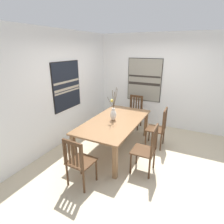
{
  "coord_description": "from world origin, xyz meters",
  "views": [
    {
      "loc": [
        -3.6,
        -1.18,
        2.3
      ],
      "look_at": [
        -0.03,
        0.59,
        0.89
      ],
      "focal_mm": 29.43,
      "sensor_mm": 36.0,
      "label": 1
    }
  ],
  "objects_px": {
    "painting_on_back_wall": "(67,86)",
    "dining_table": "(115,124)",
    "chair_1": "(135,111)",
    "chair_3": "(79,161)",
    "chair_0": "(147,149)",
    "chair_2": "(158,128)",
    "centerpiece_vase": "(113,114)",
    "painting_on_side_wall": "(144,80)"
  },
  "relations": [
    {
      "from": "chair_3",
      "to": "painting_on_back_wall",
      "type": "relative_size",
      "value": 0.79
    },
    {
      "from": "chair_3",
      "to": "chair_0",
      "type": "bearing_deg",
      "value": -46.57
    },
    {
      "from": "chair_0",
      "to": "painting_on_back_wall",
      "type": "xyz_separation_m",
      "value": [
        0.51,
        2.22,
        0.91
      ]
    },
    {
      "from": "centerpiece_vase",
      "to": "painting_on_side_wall",
      "type": "bearing_deg",
      "value": -3.61
    },
    {
      "from": "chair_1",
      "to": "chair_2",
      "type": "distance_m",
      "value": 1.27
    },
    {
      "from": "chair_1",
      "to": "painting_on_side_wall",
      "type": "distance_m",
      "value": 0.98
    },
    {
      "from": "painting_on_side_wall",
      "to": "painting_on_back_wall",
      "type": "bearing_deg",
      "value": 143.65
    },
    {
      "from": "dining_table",
      "to": "chair_1",
      "type": "xyz_separation_m",
      "value": [
        1.44,
        0.03,
        -0.14
      ]
    },
    {
      "from": "dining_table",
      "to": "painting_on_side_wall",
      "type": "distance_m",
      "value": 2.0
    },
    {
      "from": "centerpiece_vase",
      "to": "painting_on_side_wall",
      "type": "relative_size",
      "value": 0.6
    },
    {
      "from": "chair_3",
      "to": "dining_table",
      "type": "bearing_deg",
      "value": -0.2
    },
    {
      "from": "chair_0",
      "to": "painting_on_side_wall",
      "type": "distance_m",
      "value": 2.69
    },
    {
      "from": "chair_0",
      "to": "chair_3",
      "type": "bearing_deg",
      "value": 133.43
    },
    {
      "from": "dining_table",
      "to": "chair_2",
      "type": "relative_size",
      "value": 2.15
    },
    {
      "from": "chair_0",
      "to": "painting_on_back_wall",
      "type": "distance_m",
      "value": 2.45
    },
    {
      "from": "chair_0",
      "to": "chair_2",
      "type": "xyz_separation_m",
      "value": [
        1.08,
        0.03,
        -0.0
      ]
    },
    {
      "from": "centerpiece_vase",
      "to": "painting_on_side_wall",
      "type": "distance_m",
      "value": 1.96
    },
    {
      "from": "chair_2",
      "to": "dining_table",
      "type": "bearing_deg",
      "value": 121.81
    },
    {
      "from": "chair_1",
      "to": "painting_on_back_wall",
      "type": "xyz_separation_m",
      "value": [
        -1.46,
        1.28,
        0.91
      ]
    },
    {
      "from": "chair_1",
      "to": "chair_3",
      "type": "xyz_separation_m",
      "value": [
        -2.84,
        -0.02,
        -0.01
      ]
    },
    {
      "from": "chair_3",
      "to": "centerpiece_vase",
      "type": "bearing_deg",
      "value": 1.15
    },
    {
      "from": "chair_3",
      "to": "painting_on_side_wall",
      "type": "bearing_deg",
      "value": -1.6
    },
    {
      "from": "chair_1",
      "to": "painting_on_side_wall",
      "type": "relative_size",
      "value": 0.75
    },
    {
      "from": "centerpiece_vase",
      "to": "chair_1",
      "type": "height_order",
      "value": "centerpiece_vase"
    },
    {
      "from": "chair_2",
      "to": "painting_on_back_wall",
      "type": "bearing_deg",
      "value": 104.68
    },
    {
      "from": "chair_2",
      "to": "painting_on_back_wall",
      "type": "xyz_separation_m",
      "value": [
        -0.57,
        2.19,
        0.92
      ]
    },
    {
      "from": "centerpiece_vase",
      "to": "chair_0",
      "type": "distance_m",
      "value": 1.14
    },
    {
      "from": "chair_3",
      "to": "painting_on_back_wall",
      "type": "xyz_separation_m",
      "value": [
        1.38,
        1.3,
        0.92
      ]
    },
    {
      "from": "chair_2",
      "to": "painting_on_side_wall",
      "type": "bearing_deg",
      "value": 31.04
    },
    {
      "from": "chair_0",
      "to": "chair_1",
      "type": "height_order",
      "value": "chair_0"
    },
    {
      "from": "chair_1",
      "to": "centerpiece_vase",
      "type": "bearing_deg",
      "value": 179.82
    },
    {
      "from": "centerpiece_vase",
      "to": "chair_2",
      "type": "height_order",
      "value": "centerpiece_vase"
    },
    {
      "from": "painting_on_back_wall",
      "to": "dining_table",
      "type": "bearing_deg",
      "value": -88.84
    },
    {
      "from": "centerpiece_vase",
      "to": "painting_on_back_wall",
      "type": "xyz_separation_m",
      "value": [
        -0.0,
        1.27,
        0.53
      ]
    },
    {
      "from": "chair_0",
      "to": "chair_2",
      "type": "relative_size",
      "value": 0.99
    },
    {
      "from": "painting_on_back_wall",
      "to": "centerpiece_vase",
      "type": "bearing_deg",
      "value": -89.91
    },
    {
      "from": "chair_2",
      "to": "chair_3",
      "type": "relative_size",
      "value": 1.06
    },
    {
      "from": "chair_1",
      "to": "painting_on_side_wall",
      "type": "bearing_deg",
      "value": -14.95
    },
    {
      "from": "painting_on_side_wall",
      "to": "chair_1",
      "type": "bearing_deg",
      "value": 165.05
    },
    {
      "from": "chair_1",
      "to": "painting_on_side_wall",
      "type": "height_order",
      "value": "painting_on_side_wall"
    },
    {
      "from": "dining_table",
      "to": "painting_on_back_wall",
      "type": "xyz_separation_m",
      "value": [
        -0.03,
        1.31,
        0.77
      ]
    },
    {
      "from": "painting_on_side_wall",
      "to": "chair_3",
      "type": "bearing_deg",
      "value": 178.4
    }
  ]
}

